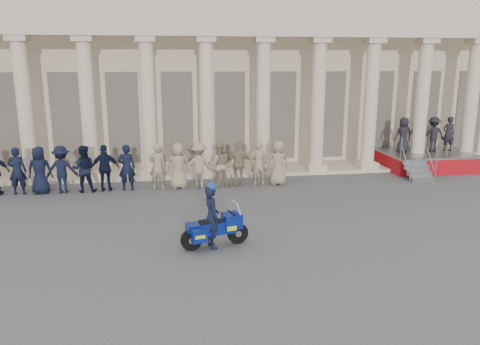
% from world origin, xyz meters
% --- Properties ---
extents(ground, '(90.00, 90.00, 0.00)m').
position_xyz_m(ground, '(0.00, 0.00, 0.00)').
color(ground, '#454548').
rests_on(ground, ground).
extents(building, '(40.00, 12.50, 9.00)m').
position_xyz_m(building, '(-0.00, 14.74, 4.52)').
color(building, '#C3B092').
rests_on(building, ground).
extents(officer_rank, '(17.62, 0.73, 1.94)m').
position_xyz_m(officer_rank, '(-4.35, 6.08, 0.97)').
color(officer_rank, black).
rests_on(officer_rank, ground).
extents(reviewing_stand, '(4.19, 4.03, 2.57)m').
position_xyz_m(reviewing_stand, '(12.09, 8.00, 1.33)').
color(reviewing_stand, gray).
rests_on(reviewing_stand, ground).
extents(motorcycle, '(2.01, 1.02, 1.31)m').
position_xyz_m(motorcycle, '(0.85, -0.56, 0.57)').
color(motorcycle, black).
rests_on(motorcycle, ground).
extents(rider, '(0.59, 0.76, 1.94)m').
position_xyz_m(rider, '(0.74, -0.59, 0.96)').
color(rider, black).
rests_on(rider, ground).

